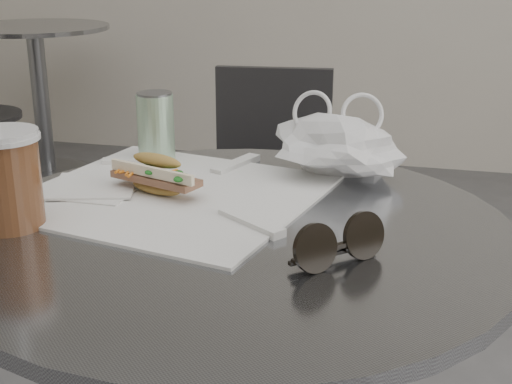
% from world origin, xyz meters
% --- Properties ---
extents(bg_table, '(0.70, 0.70, 0.74)m').
position_xyz_m(bg_table, '(-1.60, 2.40, 0.47)').
color(bg_table, slate).
rests_on(bg_table, ground).
extents(chair_far, '(0.41, 0.43, 0.78)m').
position_xyz_m(chair_far, '(-0.17, 1.10, 0.35)').
color(chair_far, '#303033').
rests_on(chair_far, ground).
extents(sandwich_paper, '(0.48, 0.47, 0.00)m').
position_xyz_m(sandwich_paper, '(-0.13, 0.29, 0.74)').
color(sandwich_paper, white).
rests_on(sandwich_paper, cafe_table).
extents(banh_mi, '(0.19, 0.13, 0.06)m').
position_xyz_m(banh_mi, '(-0.14, 0.29, 0.77)').
color(banh_mi, '#BB9B46').
rests_on(banh_mi, sandwich_paper).
extents(iced_coffee, '(0.10, 0.10, 0.28)m').
position_xyz_m(iced_coffee, '(-0.29, 0.12, 0.81)').
color(iced_coffee, brown).
rests_on(iced_coffee, cafe_table).
extents(sunglasses, '(0.11, 0.11, 0.06)m').
position_xyz_m(sunglasses, '(0.15, 0.11, 0.76)').
color(sunglasses, black).
rests_on(sunglasses, cafe_table).
extents(plastic_bag, '(0.20, 0.16, 0.10)m').
position_xyz_m(plastic_bag, '(0.10, 0.44, 0.79)').
color(plastic_bag, silver).
rests_on(plastic_bag, cafe_table).
extents(napkin_stack, '(0.16, 0.16, 0.01)m').
position_xyz_m(napkin_stack, '(-0.25, 0.28, 0.74)').
color(napkin_stack, white).
rests_on(napkin_stack, cafe_table).
extents(drink_can, '(0.06, 0.06, 0.12)m').
position_xyz_m(drink_can, '(-0.21, 0.46, 0.80)').
color(drink_can, '#61A76C').
rests_on(drink_can, cafe_table).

